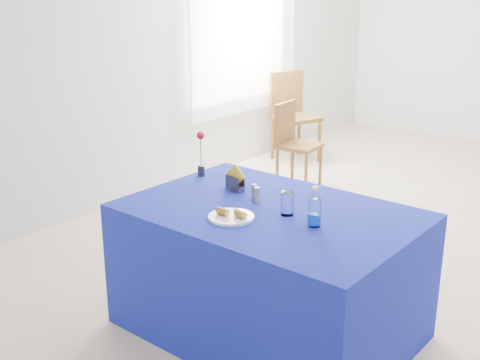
# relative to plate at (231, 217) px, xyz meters

# --- Properties ---
(floor) EXTENTS (7.00, 7.00, 0.00)m
(floor) POSITION_rel_plate_xyz_m (0.18, 2.08, -0.77)
(floor) COLOR #C1B2A0
(floor) RESTS_ON ground
(room_shell) EXTENTS (7.00, 7.00, 7.00)m
(room_shell) POSITION_rel_plate_xyz_m (0.18, 2.08, 0.98)
(room_shell) COLOR silver
(room_shell) RESTS_ON ground
(window_pane) EXTENTS (0.04, 1.50, 1.60)m
(window_pane) POSITION_rel_plate_xyz_m (-2.29, 2.88, 0.78)
(window_pane) COLOR white
(window_pane) RESTS_ON room_shell
(curtain) EXTENTS (0.04, 1.75, 1.85)m
(curtain) POSITION_rel_plate_xyz_m (-2.22, 2.88, 0.78)
(curtain) COLOR white
(curtain) RESTS_ON room_shell
(plate) EXTENTS (0.25, 0.25, 0.01)m
(plate) POSITION_rel_plate_xyz_m (0.00, 0.00, 0.00)
(plate) COLOR white
(plate) RESTS_ON blue_table
(drinking_glass) EXTENTS (0.07, 0.07, 0.13)m
(drinking_glass) POSITION_rel_plate_xyz_m (0.20, 0.23, 0.06)
(drinking_glass) COLOR white
(drinking_glass) RESTS_ON blue_table
(salt_shaker) EXTENTS (0.03, 0.03, 0.08)m
(salt_shaker) POSITION_rel_plate_xyz_m (-0.06, 0.30, 0.04)
(salt_shaker) COLOR gray
(salt_shaker) RESTS_ON blue_table
(pepper_shaker) EXTENTS (0.03, 0.03, 0.08)m
(pepper_shaker) POSITION_rel_plate_xyz_m (-0.11, 0.33, 0.04)
(pepper_shaker) COLOR slate
(pepper_shaker) RESTS_ON blue_table
(blue_table) EXTENTS (1.60, 1.10, 0.76)m
(blue_table) POSITION_rel_plate_xyz_m (0.08, 0.24, -0.39)
(blue_table) COLOR navy
(blue_table) RESTS_ON floor
(water_bottle) EXTENTS (0.07, 0.07, 0.21)m
(water_bottle) POSITION_rel_plate_xyz_m (0.40, 0.19, 0.06)
(water_bottle) COLOR white
(water_bottle) RESTS_ON blue_table
(napkin_holder) EXTENTS (0.15, 0.08, 0.16)m
(napkin_holder) POSITION_rel_plate_xyz_m (-0.29, 0.38, 0.04)
(napkin_holder) COLOR #3D3D42
(napkin_holder) RESTS_ON blue_table
(rose_vase) EXTENTS (0.05, 0.05, 0.30)m
(rose_vase) POSITION_rel_plate_xyz_m (-0.64, 0.46, 0.14)
(rose_vase) COLOR #222327
(rose_vase) RESTS_ON blue_table
(chair_win_a) EXTENTS (0.42, 0.42, 0.85)m
(chair_win_a) POSITION_rel_plate_xyz_m (-1.38, 2.59, -0.28)
(chair_win_a) COLOR brown
(chair_win_a) RESTS_ON floor
(chair_win_b) EXTENTS (0.57, 0.57, 1.01)m
(chair_win_b) POSITION_rel_plate_xyz_m (-1.95, 3.40, -0.18)
(chair_win_b) COLOR brown
(chair_win_b) RESTS_ON floor
(banana_pieces) EXTENTS (0.18, 0.08, 0.04)m
(banana_pieces) POSITION_rel_plate_xyz_m (0.01, -0.00, 0.03)
(banana_pieces) COLOR gold
(banana_pieces) RESTS_ON plate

